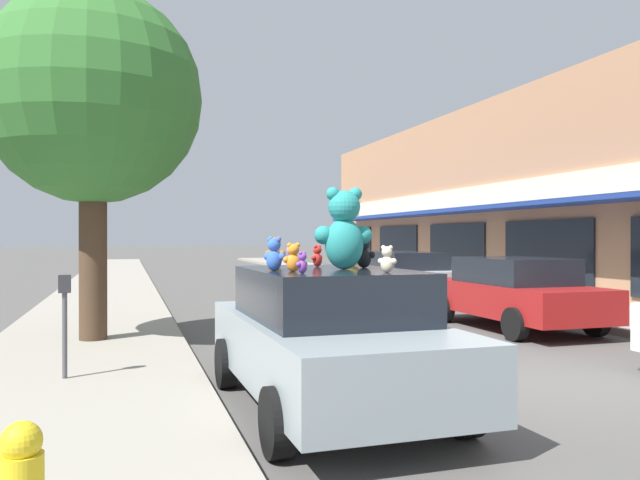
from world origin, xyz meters
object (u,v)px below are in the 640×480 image
(parked_car_far_center, at_px, (514,292))
(teddy_bear_black, at_px, (364,253))
(parked_car_far_right, at_px, (399,274))
(teddy_bear_red, at_px, (317,256))
(teddy_bear_brown, at_px, (275,252))
(street_tree, at_px, (93,98))
(teddy_bear_blue, at_px, (274,254))
(teddy_bear_purple, at_px, (302,263))
(teddy_bear_cream, at_px, (387,260))
(teddy_bear_giant, at_px, (344,230))
(teddy_bear_pink, at_px, (292,258))
(parking_meter, at_px, (65,312))
(plush_art_car, at_px, (328,336))
(teddy_bear_orange, at_px, (294,258))
(teddy_bear_yellow, at_px, (353,252))

(parked_car_far_center, bearing_deg, teddy_bear_black, -138.84)
(teddy_bear_black, relative_size, parked_car_far_right, 0.08)
(teddy_bear_red, distance_m, parked_car_far_right, 11.03)
(teddy_bear_brown, xyz_separation_m, street_tree, (-2.28, 3.78, 2.54))
(street_tree, bearing_deg, teddy_bear_blue, -67.56)
(teddy_bear_purple, bearing_deg, teddy_bear_black, -176.25)
(teddy_bear_red, bearing_deg, teddy_bear_cream, 63.71)
(teddy_bear_giant, distance_m, teddy_bear_cream, 0.82)
(teddy_bear_black, distance_m, teddy_bear_red, 0.61)
(teddy_bear_black, height_order, teddy_bear_pink, teddy_bear_black)
(teddy_bear_brown, height_order, parking_meter, teddy_bear_brown)
(parked_car_far_right, bearing_deg, parking_meter, -134.68)
(teddy_bear_blue, distance_m, parking_meter, 2.99)
(teddy_bear_brown, bearing_deg, teddy_bear_giant, 152.02)
(teddy_bear_red, bearing_deg, teddy_bear_giant, 60.49)
(plush_art_car, distance_m, teddy_bear_brown, 1.38)
(teddy_bear_black, distance_m, street_tree, 6.11)
(teddy_bear_orange, relative_size, parking_meter, 0.23)
(teddy_bear_giant, height_order, street_tree, street_tree)
(teddy_bear_brown, bearing_deg, parked_car_far_center, -113.60)
(teddy_bear_yellow, height_order, teddy_bear_black, same)
(teddy_bear_blue, height_order, teddy_bear_cream, teddy_bear_blue)
(teddy_bear_brown, height_order, teddy_bear_red, teddy_bear_brown)
(teddy_bear_red, height_order, parked_car_far_right, teddy_bear_red)
(teddy_bear_blue, xyz_separation_m, teddy_bear_pink, (0.16, -0.14, -0.03))
(teddy_bear_yellow, xyz_separation_m, teddy_bear_blue, (-1.18, -0.82, -0.00))
(teddy_bear_orange, bearing_deg, teddy_bear_cream, 160.14)
(teddy_bear_brown, relative_size, street_tree, 0.06)
(teddy_bear_blue, distance_m, teddy_bear_red, 1.01)
(teddy_bear_giant, bearing_deg, teddy_bear_cream, 109.12)
(teddy_bear_orange, xyz_separation_m, teddy_bear_pink, (0.02, 0.12, -0.01))
(teddy_bear_yellow, distance_m, teddy_bear_blue, 1.44)
(teddy_bear_yellow, relative_size, parked_car_far_center, 0.08)
(teddy_bear_orange, relative_size, teddy_bear_cream, 1.09)
(parked_car_far_right, height_order, parking_meter, parked_car_far_right)
(teddy_bear_giant, height_order, teddy_bear_pink, teddy_bear_giant)
(teddy_bear_cream, relative_size, street_tree, 0.05)
(teddy_bear_cream, distance_m, street_tree, 6.82)
(teddy_bear_yellow, height_order, teddy_bear_blue, teddy_bear_yellow)
(teddy_bear_brown, bearing_deg, parking_meter, 17.38)
(teddy_bear_giant, height_order, teddy_bear_yellow, teddy_bear_giant)
(teddy_bear_yellow, relative_size, teddy_bear_pink, 1.26)
(teddy_bear_orange, relative_size, teddy_bear_black, 0.82)
(plush_art_car, bearing_deg, teddy_bear_purple, -126.10)
(teddy_bear_giant, relative_size, teddy_bear_cream, 3.31)
(plush_art_car, height_order, parked_car_far_right, plush_art_car)
(parked_car_far_right, xyz_separation_m, parking_meter, (-8.32, -8.41, 0.16))
(teddy_bear_orange, bearing_deg, teddy_bear_black, -144.02)
(teddy_bear_pink, bearing_deg, teddy_bear_brown, -33.20)
(teddy_bear_black, height_order, teddy_bear_blue, teddy_bear_black)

